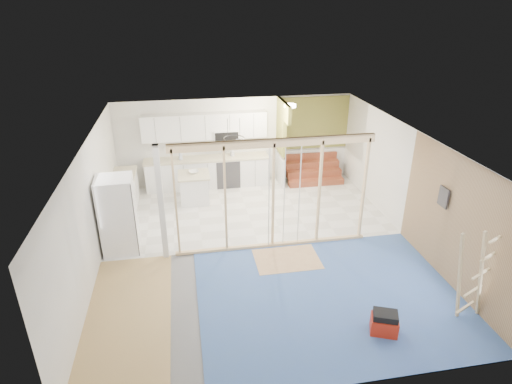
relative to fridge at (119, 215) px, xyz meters
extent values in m
cube|color=slate|center=(3.06, -0.45, -0.89)|extent=(7.00, 8.00, 0.01)
cube|color=white|center=(3.06, -0.45, 1.71)|extent=(7.00, 8.00, 0.01)
cube|color=white|center=(3.06, 3.55, 0.41)|extent=(7.00, 0.01, 2.60)
cube|color=white|center=(3.06, -4.45, 0.41)|extent=(7.00, 0.01, 2.60)
cube|color=white|center=(-0.44, -0.45, 0.41)|extent=(0.01, 8.00, 2.60)
cube|color=white|center=(6.56, -0.45, 0.41)|extent=(0.01, 8.00, 2.60)
cube|color=white|center=(3.06, 1.55, -0.88)|extent=(7.00, 4.00, 0.02)
cube|color=#40629C|center=(4.06, -2.45, -0.88)|extent=(5.00, 4.00, 0.02)
cube|color=tan|center=(0.31, -2.45, -0.88)|extent=(1.50, 4.00, 0.02)
cube|color=tan|center=(3.56, -1.05, -0.87)|extent=(1.40, 1.00, 0.01)
cube|color=#E5C08C|center=(3.36, -0.45, 1.61)|extent=(4.40, 0.09, 0.18)
cube|color=#E5C08C|center=(3.36, -0.45, -0.84)|extent=(4.40, 0.09, 0.06)
cube|color=silver|center=(0.96, -0.45, 0.41)|extent=(0.12, 0.14, 2.60)
cube|color=#E5C08C|center=(1.26, -0.45, 0.41)|extent=(0.04, 0.09, 2.40)
cube|color=#E5C08C|center=(2.31, -0.45, 0.41)|extent=(0.04, 0.09, 2.40)
cube|color=#E5C08C|center=(3.36, -0.45, 0.41)|extent=(0.05, 0.09, 2.40)
cube|color=#E5C08C|center=(4.41, -0.45, 0.41)|extent=(0.04, 0.09, 2.40)
cube|color=#E5C08C|center=(5.46, -0.45, 0.41)|extent=(0.04, 0.09, 2.40)
cylinder|color=silver|center=(3.26, -0.48, 0.33)|extent=(0.02, 0.02, 2.35)
cylinder|color=silver|center=(3.96, -0.43, 0.33)|extent=(0.02, 0.02, 2.35)
cylinder|color=silver|center=(3.61, -0.45, 0.33)|extent=(0.02, 0.02, 2.35)
cube|color=white|center=(2.16, 3.25, -0.45)|extent=(3.60, 0.60, 0.88)
cube|color=#BAB091|center=(2.16, 3.25, 0.02)|extent=(3.66, 0.64, 0.05)
cube|color=white|center=(-0.14, 2.15, -0.45)|extent=(0.60, 1.60, 0.88)
cube|color=#BAB091|center=(-0.14, 2.15, 0.02)|extent=(0.64, 1.64, 0.05)
cube|color=white|center=(2.16, 3.37, 0.96)|extent=(3.60, 0.34, 0.75)
cube|color=white|center=(2.76, 3.33, 0.66)|extent=(0.72, 0.38, 0.36)
cube|color=black|center=(2.76, 3.14, 0.66)|extent=(0.68, 0.02, 0.30)
cube|color=olive|center=(4.36, 3.10, 0.91)|extent=(0.10, 0.90, 1.60)
cube|color=silver|center=(4.36, 3.10, -0.44)|extent=(0.10, 0.90, 0.90)
cube|color=olive|center=(4.36, 2.40, 1.46)|extent=(0.10, 0.50, 0.50)
cube|color=olive|center=(5.46, 3.52, 0.86)|extent=(2.20, 0.04, 1.60)
cube|color=silver|center=(5.46, 3.52, -0.44)|extent=(2.20, 0.04, 0.90)
cube|color=#97492C|center=(5.41, 2.75, -0.79)|extent=(1.70, 0.26, 0.20)
cube|color=#97492C|center=(5.41, 3.01, -0.59)|extent=(1.70, 0.26, 0.20)
cube|color=#97492C|center=(5.41, 3.27, -0.39)|extent=(1.70, 0.26, 0.20)
cube|color=#97492C|center=(5.41, 3.53, -0.19)|extent=(1.70, 0.26, 0.20)
torus|color=black|center=(2.76, 1.45, 1.16)|extent=(0.52, 0.52, 0.02)
cylinder|color=black|center=(2.61, 1.45, 1.41)|extent=(0.01, 0.01, 0.50)
cylinder|color=black|center=(2.91, 1.45, 1.41)|extent=(0.01, 0.01, 0.50)
cylinder|color=#39393E|center=(2.66, 1.35, 1.01)|extent=(0.14, 0.14, 0.14)
cylinder|color=#39393E|center=(2.88, 1.55, 1.03)|extent=(0.12, 0.12, 0.12)
cube|color=#A38958|center=(6.54, -2.45, 0.41)|extent=(0.02, 4.00, 2.60)
cube|color=#39393E|center=(6.49, -1.85, 0.76)|extent=(0.04, 0.30, 0.40)
cylinder|color=#FFEABF|center=(4.46, 2.55, 1.65)|extent=(0.32, 0.32, 0.08)
cube|color=white|center=(-0.01, 0.00, 0.00)|extent=(0.80, 0.77, 1.77)
cube|color=#39393E|center=(0.36, 0.00, 0.00)|extent=(0.05, 0.71, 1.74)
cube|color=white|center=(1.73, 2.25, -0.50)|extent=(0.77, 0.77, 0.77)
cube|color=#BAB091|center=(1.73, 2.25, -0.07)|extent=(0.86, 0.86, 0.04)
imported|color=white|center=(1.74, 2.34, -0.02)|extent=(0.31, 0.31, 0.07)
imported|color=silver|center=(1.41, 3.20, 0.20)|extent=(0.15, 0.16, 0.32)
imported|color=silver|center=(2.93, 3.26, 0.15)|extent=(0.13, 0.13, 0.21)
cube|color=#AB210F|center=(4.65, -3.51, -0.73)|extent=(0.54, 0.48, 0.31)
cube|color=black|center=(4.65, -3.51, -0.52)|extent=(0.48, 0.42, 0.11)
cube|color=#D9BD84|center=(5.95, -3.43, 0.04)|extent=(0.42, 0.17, 1.82)
cube|color=#D9BD84|center=(6.35, -3.43, 0.04)|extent=(0.42, 0.17, 1.82)
cube|color=#D9BD84|center=(6.20, -3.43, -0.64)|extent=(0.43, 0.17, 0.12)
cube|color=#D9BD84|center=(6.28, -3.43, -0.29)|extent=(0.43, 0.17, 0.12)
cube|color=#D9BD84|center=(6.35, -3.43, 0.06)|extent=(0.43, 0.17, 0.12)
cube|color=#D9BD84|center=(6.42, -3.43, 0.41)|extent=(0.43, 0.17, 0.12)
cube|color=#D9BD84|center=(6.49, -3.43, 0.76)|extent=(0.43, 0.17, 0.12)
camera|label=1|loc=(1.51, -8.70, 4.35)|focal=30.00mm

